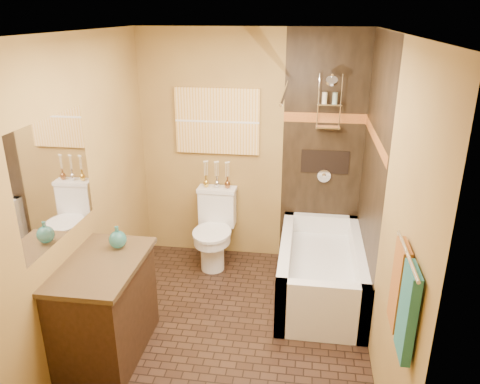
% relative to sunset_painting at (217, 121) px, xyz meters
% --- Properties ---
extents(floor, '(3.00, 3.00, 0.00)m').
position_rel_sunset_painting_xyz_m(floor, '(0.35, -1.48, -1.55)').
color(floor, black).
rests_on(floor, ground).
extents(wall_left, '(0.02, 3.00, 2.50)m').
position_rel_sunset_painting_xyz_m(wall_left, '(-0.85, -1.48, -0.30)').
color(wall_left, '#A58540').
rests_on(wall_left, floor).
extents(wall_right, '(0.02, 3.00, 2.50)m').
position_rel_sunset_painting_xyz_m(wall_right, '(1.55, -1.48, -0.30)').
color(wall_right, '#A58540').
rests_on(wall_right, floor).
extents(wall_back, '(2.40, 0.02, 2.50)m').
position_rel_sunset_painting_xyz_m(wall_back, '(0.35, 0.02, -0.30)').
color(wall_back, '#A58540').
rests_on(wall_back, floor).
extents(wall_front, '(2.40, 0.02, 2.50)m').
position_rel_sunset_painting_xyz_m(wall_front, '(0.35, -2.98, -0.30)').
color(wall_front, '#A58540').
rests_on(wall_front, floor).
extents(ceiling, '(3.00, 3.00, 0.00)m').
position_rel_sunset_painting_xyz_m(ceiling, '(0.35, -1.48, 0.95)').
color(ceiling, silver).
rests_on(ceiling, wall_back).
extents(alcove_tile_back, '(0.85, 0.01, 2.50)m').
position_rel_sunset_painting_xyz_m(alcove_tile_back, '(1.13, 0.01, -0.30)').
color(alcove_tile_back, black).
rests_on(alcove_tile_back, wall_back).
extents(alcove_tile_right, '(0.01, 1.50, 2.50)m').
position_rel_sunset_painting_xyz_m(alcove_tile_right, '(1.54, -0.73, -0.30)').
color(alcove_tile_right, black).
rests_on(alcove_tile_right, wall_right).
extents(mosaic_band_back, '(0.85, 0.01, 0.10)m').
position_rel_sunset_painting_xyz_m(mosaic_band_back, '(1.13, 0.00, 0.07)').
color(mosaic_band_back, '#91441A').
rests_on(mosaic_band_back, alcove_tile_back).
extents(mosaic_band_right, '(0.01, 1.50, 0.10)m').
position_rel_sunset_painting_xyz_m(mosaic_band_right, '(1.53, -0.73, 0.07)').
color(mosaic_band_right, '#91441A').
rests_on(mosaic_band_right, alcove_tile_right).
extents(alcove_niche, '(0.50, 0.01, 0.25)m').
position_rel_sunset_painting_xyz_m(alcove_niche, '(1.15, 0.01, -0.40)').
color(alcove_niche, black).
rests_on(alcove_niche, alcove_tile_back).
extents(shower_fixtures, '(0.24, 0.33, 1.16)m').
position_rel_sunset_painting_xyz_m(shower_fixtures, '(1.15, -0.10, 0.12)').
color(shower_fixtures, silver).
rests_on(shower_fixtures, floor).
extents(curtain_rod, '(0.03, 1.55, 0.03)m').
position_rel_sunset_painting_xyz_m(curtain_rod, '(0.75, -0.73, 0.47)').
color(curtain_rod, silver).
rests_on(curtain_rod, wall_back).
extents(towel_bar, '(0.02, 0.55, 0.02)m').
position_rel_sunset_painting_xyz_m(towel_bar, '(1.50, -2.53, -0.10)').
color(towel_bar, silver).
rests_on(towel_bar, wall_right).
extents(towel_teal, '(0.05, 0.22, 0.52)m').
position_rel_sunset_painting_xyz_m(towel_teal, '(1.51, -2.66, -0.37)').
color(towel_teal, '#1E675F').
rests_on(towel_teal, towel_bar).
extents(towel_rust, '(0.05, 0.22, 0.52)m').
position_rel_sunset_painting_xyz_m(towel_rust, '(1.51, -2.40, -0.37)').
color(towel_rust, '#97601B').
rests_on(towel_rust, towel_bar).
extents(sunset_painting, '(0.90, 0.04, 0.70)m').
position_rel_sunset_painting_xyz_m(sunset_painting, '(0.00, 0.00, 0.00)').
color(sunset_painting, gold).
rests_on(sunset_painting, wall_back).
extents(vanity_mirror, '(0.01, 1.00, 0.90)m').
position_rel_sunset_painting_xyz_m(vanity_mirror, '(-0.84, -1.83, -0.05)').
color(vanity_mirror, white).
rests_on(vanity_mirror, wall_left).
extents(bathtub, '(0.80, 1.50, 0.55)m').
position_rel_sunset_painting_xyz_m(bathtub, '(1.15, -0.73, -1.33)').
color(bathtub, white).
rests_on(bathtub, floor).
extents(toilet, '(0.42, 0.62, 0.83)m').
position_rel_sunset_painting_xyz_m(toilet, '(0.00, -0.27, -1.13)').
color(toilet, white).
rests_on(toilet, floor).
extents(vanity, '(0.58, 0.95, 0.84)m').
position_rel_sunset_painting_xyz_m(vanity, '(-0.57, -1.83, -1.13)').
color(vanity, black).
rests_on(vanity, floor).
extents(teal_bottle, '(0.19, 0.19, 0.23)m').
position_rel_sunset_painting_xyz_m(teal_bottle, '(-0.52, -1.58, -0.62)').
color(teal_bottle, '#25716B').
rests_on(teal_bottle, vanity).
extents(bud_vases, '(0.30, 0.06, 0.30)m').
position_rel_sunset_painting_xyz_m(bud_vases, '(0.00, -0.08, -0.56)').
color(bud_vases, gold).
rests_on(bud_vases, toilet).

